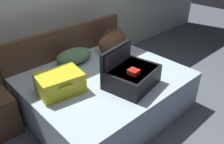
% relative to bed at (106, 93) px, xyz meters
% --- Properties ---
extents(ground_plane, '(12.00, 12.00, 0.00)m').
position_rel_bed_xyz_m(ground_plane, '(0.00, -0.40, -0.25)').
color(ground_plane, '#4C515B').
extents(bed, '(1.84, 1.52, 0.50)m').
position_rel_bed_xyz_m(bed, '(0.00, 0.00, 0.00)').
color(bed, '#99ADBC').
rests_on(bed, ground).
extents(headboard, '(1.88, 0.08, 0.90)m').
position_rel_bed_xyz_m(headboard, '(0.00, 0.80, 0.20)').
color(headboard, '#4C3323').
rests_on(headboard, ground).
extents(hard_case_large, '(0.63, 0.56, 0.42)m').
position_rel_bed_xyz_m(hard_case_large, '(0.07, -0.34, 0.38)').
color(hard_case_large, black).
rests_on(hard_case_large, bed).
extents(hard_case_medium, '(0.51, 0.41, 0.22)m').
position_rel_bed_xyz_m(hard_case_medium, '(-0.57, 0.08, 0.36)').
color(hard_case_medium, gold).
rests_on(hard_case_medium, bed).
extents(duffel_bag, '(0.58, 0.28, 0.32)m').
position_rel_bed_xyz_m(duffel_bag, '(0.60, 0.52, 0.38)').
color(duffel_bag, brown).
rests_on(duffel_bag, bed).
extents(pillow_near_headboard, '(0.52, 0.34, 0.19)m').
position_rel_bed_xyz_m(pillow_near_headboard, '(-0.07, 0.54, 0.34)').
color(pillow_near_headboard, '#4C724C').
rests_on(pillow_near_headboard, bed).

